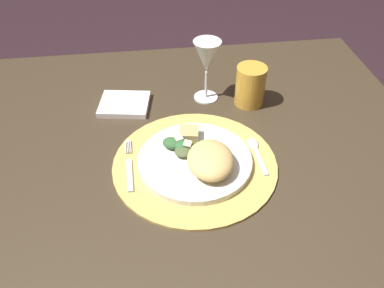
% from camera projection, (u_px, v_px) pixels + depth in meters
% --- Properties ---
extents(dining_table, '(1.24, 0.95, 0.71)m').
position_uv_depth(dining_table, '(178.00, 173.00, 1.06)').
color(dining_table, '#3D3121').
rests_on(dining_table, ground).
extents(placemat, '(0.38, 0.38, 0.01)m').
position_uv_depth(placemat, '(195.00, 164.00, 0.92)').
color(placemat, '#D4B356').
rests_on(placemat, dining_table).
extents(dinner_plate, '(0.26, 0.26, 0.01)m').
position_uv_depth(dinner_plate, '(195.00, 161.00, 0.91)').
color(dinner_plate, silver).
rests_on(dinner_plate, placemat).
extents(pasta_serving, '(0.11, 0.13, 0.05)m').
position_uv_depth(pasta_serving, '(211.00, 160.00, 0.87)').
color(pasta_serving, '#E2BB6C').
rests_on(pasta_serving, dinner_plate).
extents(salad_greens, '(0.08, 0.08, 0.03)m').
position_uv_depth(salad_greens, '(180.00, 147.00, 0.92)').
color(salad_greens, '#3E6A17').
rests_on(salad_greens, dinner_plate).
extents(bread_piece, '(0.05, 0.05, 0.02)m').
position_uv_depth(bread_piece, '(189.00, 134.00, 0.95)').
color(bread_piece, tan).
rests_on(bread_piece, dinner_plate).
extents(fork, '(0.02, 0.17, 0.00)m').
position_uv_depth(fork, '(129.00, 167.00, 0.90)').
color(fork, silver).
rests_on(fork, placemat).
extents(spoon, '(0.03, 0.13, 0.01)m').
position_uv_depth(spoon, '(255.00, 149.00, 0.95)').
color(spoon, silver).
rests_on(spoon, placemat).
extents(napkin, '(0.15, 0.13, 0.02)m').
position_uv_depth(napkin, '(124.00, 104.00, 1.09)').
color(napkin, white).
rests_on(napkin, dining_table).
extents(wine_glass, '(0.07, 0.07, 0.17)m').
position_uv_depth(wine_glass, '(207.00, 59.00, 1.05)').
color(wine_glass, silver).
rests_on(wine_glass, dining_table).
extents(amber_tumbler, '(0.08, 0.08, 0.11)m').
position_uv_depth(amber_tumbler, '(250.00, 86.00, 1.07)').
color(amber_tumbler, gold).
rests_on(amber_tumbler, dining_table).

